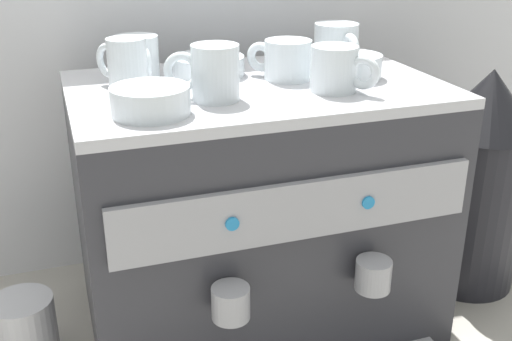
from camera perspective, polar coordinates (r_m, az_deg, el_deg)
ground_plane at (r=1.23m, az=0.00°, el=-12.85°), size 4.00×4.00×0.00m
tiled_backsplash_wall at (r=1.33m, az=-4.42°, el=11.18°), size 2.80×0.03×0.91m
espresso_machine at (r=1.11m, az=0.08°, el=-3.55°), size 0.61×0.50×0.45m
ceramic_cup_0 at (r=1.18m, az=7.42°, el=11.37°), size 0.08×0.12×0.07m
ceramic_cup_1 at (r=1.08m, az=-10.77°, el=10.10°), size 0.07×0.11×0.07m
ceramic_cup_2 at (r=1.01m, az=-11.82°, el=9.46°), size 0.08×0.10×0.08m
ceramic_cup_3 at (r=1.06m, az=2.72°, el=10.09°), size 0.10×0.10×0.07m
ceramic_cup_4 at (r=0.99m, az=7.36°, el=9.19°), size 0.09×0.10×0.07m
ceramic_cup_5 at (r=0.94m, az=-4.01°, el=8.92°), size 0.11×0.08×0.08m
ceramic_bowl_0 at (r=1.09m, az=-4.38°, el=9.48°), size 0.12×0.12×0.03m
ceramic_bowl_1 at (r=1.08m, az=8.90°, el=9.34°), size 0.09×0.09×0.04m
ceramic_bowl_2 at (r=0.88m, az=-9.62°, el=6.26°), size 0.11×0.11×0.04m
coffee_grinder at (r=1.30m, az=19.63°, el=-0.71°), size 0.20×0.20×0.45m
milk_pitcher at (r=1.16m, az=-20.33°, el=-13.41°), size 0.11×0.11×0.12m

